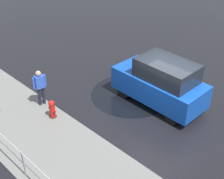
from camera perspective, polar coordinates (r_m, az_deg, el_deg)
The scene contains 6 objects.
ground_plane at distance 12.71m, azimuth 8.80°, elevation -4.72°, with size 60.00×60.00×0.00m, color black.
kerb_strip at distance 10.37m, azimuth -5.80°, elevation -14.65°, with size 24.00×3.20×0.04m, color slate.
moving_hatchback at distance 12.85m, azimuth 8.92°, elevation 1.25°, with size 3.94×1.79×2.06m.
fire_hydrant at distance 12.44m, azimuth -10.88°, elevation -3.57°, with size 0.42×0.31×0.80m.
pedestrian at distance 12.99m, azimuth -13.05°, elevation 0.76°, with size 0.31×0.56×1.62m.
puddle_patch at distance 13.85m, azimuth 3.42°, elevation -0.88°, with size 3.53×3.53×0.01m, color black.
Camera 1 is at (-5.67, 8.49, 7.57)m, focal length 50.00 mm.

